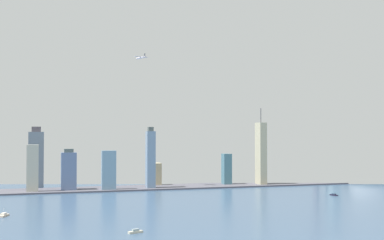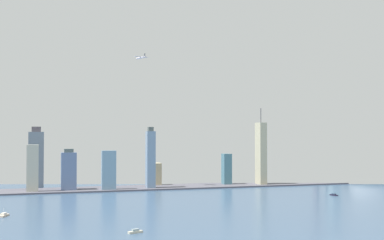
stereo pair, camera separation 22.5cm
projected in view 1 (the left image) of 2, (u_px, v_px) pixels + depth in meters
name	position (u px, v px, depth m)	size (l,w,h in m)	color
waterfront_pier	(159.00, 187.00, 930.41)	(986.73, 77.45, 2.69)	#55545E
observation_tower	(316.00, 103.00, 1042.37)	(37.61, 37.61, 350.04)	gray
stadium_dome	(364.00, 178.00, 1051.91)	(94.77, 94.77, 51.51)	slate
skyscraper_0	(227.00, 170.00, 977.77)	(15.85, 17.67, 61.52)	teal
skyscraper_1	(69.00, 171.00, 881.04)	(26.01, 25.91, 73.97)	#6379A4
skyscraper_2	(151.00, 159.00, 912.10)	(15.25, 18.31, 112.62)	#7995B4
skyscraper_3	(261.00, 154.00, 979.35)	(13.96, 26.45, 150.05)	beige
skyscraper_4	(333.00, 157.00, 1037.71)	(18.99, 27.67, 104.12)	#9CBAB8
skyscraper_5	(33.00, 169.00, 855.28)	(19.41, 12.99, 82.04)	beige
skyscraper_6	(36.00, 159.00, 920.55)	(27.18, 15.62, 113.35)	slate
skyscraper_7	(109.00, 171.00, 885.48)	(24.63, 14.05, 70.86)	#779EBA
skyscraper_9	(155.00, 174.00, 969.00)	(20.66, 27.44, 43.92)	#C6B58A
boat_0	(4.00, 215.00, 613.82)	(12.67, 19.12, 10.38)	beige
boat_1	(334.00, 195.00, 819.27)	(8.46, 14.98, 3.24)	black
boat_2	(135.00, 232.00, 511.02)	(15.98, 8.95, 4.32)	beige
airplane	(141.00, 58.00, 937.75)	(28.11, 27.70, 8.18)	silver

